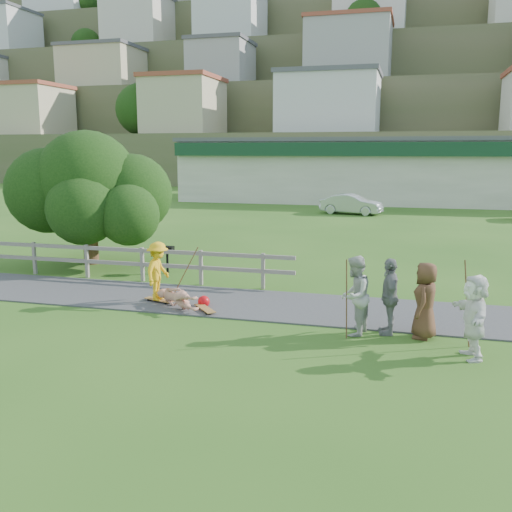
# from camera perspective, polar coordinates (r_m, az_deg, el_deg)

# --- Properties ---
(ground) EXTENTS (260.00, 260.00, 0.00)m
(ground) POSITION_cam_1_polar(r_m,az_deg,el_deg) (15.01, -9.95, -5.70)
(ground) COLOR #2B5B1A
(ground) RESTS_ON ground
(path) EXTENTS (34.00, 3.00, 0.04)m
(path) POSITION_cam_1_polar(r_m,az_deg,el_deg) (16.32, -7.73, -4.23)
(path) COLOR #38383A
(path) RESTS_ON ground
(fence) EXTENTS (15.05, 0.10, 1.10)m
(fence) POSITION_cam_1_polar(r_m,az_deg,el_deg) (19.88, -18.09, 0.08)
(fence) COLOR slate
(fence) RESTS_ON ground
(strip_mall) EXTENTS (32.50, 10.75, 5.10)m
(strip_mall) POSITION_cam_1_polar(r_m,az_deg,el_deg) (48.03, 12.67, 8.44)
(strip_mall) COLOR beige
(strip_mall) RESTS_ON ground
(hillside) EXTENTS (220.00, 67.00, 47.50)m
(hillside) POSITION_cam_1_polar(r_m,az_deg,el_deg) (105.01, 12.18, 15.96)
(hillside) COLOR #515B35
(hillside) RESTS_ON ground
(skater_rider) EXTENTS (0.63, 1.06, 1.61)m
(skater_rider) POSITION_cam_1_polar(r_m,az_deg,el_deg) (15.79, -9.76, -1.85)
(skater_rider) COLOR yellow
(skater_rider) RESTS_ON ground
(skater_fallen) EXTENTS (1.21, 1.54, 0.58)m
(skater_fallen) POSITION_cam_1_polar(r_m,az_deg,el_deg) (15.28, -7.83, -4.21)
(skater_fallen) COLOR tan
(skater_fallen) RESTS_ON ground
(spectator_a) EXTENTS (0.85, 1.00, 1.83)m
(spectator_a) POSITION_cam_1_polar(r_m,az_deg,el_deg) (13.12, 9.84, -3.93)
(spectator_a) COLOR #B9B8B4
(spectator_a) RESTS_ON ground
(spectator_b) EXTENTS (0.54, 1.08, 1.77)m
(spectator_b) POSITION_cam_1_polar(r_m,az_deg,el_deg) (13.33, 13.20, -3.95)
(spectator_b) COLOR gray
(spectator_b) RESTS_ON ground
(spectator_c) EXTENTS (0.68, 0.92, 1.73)m
(spectator_c) POSITION_cam_1_polar(r_m,az_deg,el_deg) (13.25, 16.57, -4.30)
(spectator_c) COLOR brown
(spectator_c) RESTS_ON ground
(spectator_d) EXTENTS (0.79, 1.68, 1.74)m
(spectator_d) POSITION_cam_1_polar(r_m,az_deg,el_deg) (12.30, 20.96, -5.69)
(spectator_d) COLOR white
(spectator_d) RESTS_ON ground
(car_silver) EXTENTS (4.19, 2.12, 1.32)m
(car_silver) POSITION_cam_1_polar(r_m,az_deg,el_deg) (37.93, 9.50, 5.14)
(car_silver) COLOR #B8BCC0
(car_silver) RESTS_ON ground
(tree) EXTENTS (5.91, 5.91, 4.47)m
(tree) POSITION_cam_1_polar(r_m,az_deg,el_deg) (21.73, -16.40, 5.06)
(tree) COLOR black
(tree) RESTS_ON ground
(bbq) EXTENTS (0.46, 0.36, 0.94)m
(bbq) POSITION_cam_1_polar(r_m,az_deg,el_deg) (19.64, -8.85, -0.39)
(bbq) COLOR black
(bbq) RESTS_ON ground
(longboard_rider) EXTENTS (0.95, 0.50, 0.10)m
(longboard_rider) POSITION_cam_1_polar(r_m,az_deg,el_deg) (15.97, -9.67, -4.50)
(longboard_rider) COLOR brown
(longboard_rider) RESTS_ON ground
(longboard_fallen) EXTENTS (0.81, 0.88, 0.11)m
(longboard_fallen) POSITION_cam_1_polar(r_m,az_deg,el_deg) (14.96, -5.12, -5.41)
(longboard_fallen) COLOR brown
(longboard_fallen) RESTS_ON ground
(helmet) EXTENTS (0.32, 0.32, 0.32)m
(helmet) POSITION_cam_1_polar(r_m,az_deg,el_deg) (15.41, -5.25, -4.53)
(helmet) COLOR red
(helmet) RESTS_ON ground
(pole_rider) EXTENTS (0.03, 0.03, 1.77)m
(pole_rider) POSITION_cam_1_polar(r_m,az_deg,el_deg) (15.90, -7.20, -1.41)
(pole_rider) COLOR brown
(pole_rider) RESTS_ON ground
(pole_spec_left) EXTENTS (0.03, 0.03, 1.81)m
(pole_spec_left) POSITION_cam_1_polar(r_m,az_deg,el_deg) (12.82, 9.05, -4.30)
(pole_spec_left) COLOR brown
(pole_spec_left) RESTS_ON ground
(pole_spec_right) EXTENTS (0.03, 0.03, 1.90)m
(pole_spec_right) POSITION_cam_1_polar(r_m,az_deg,el_deg) (12.94, 20.34, -4.49)
(pole_spec_right) COLOR brown
(pole_spec_right) RESTS_ON ground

